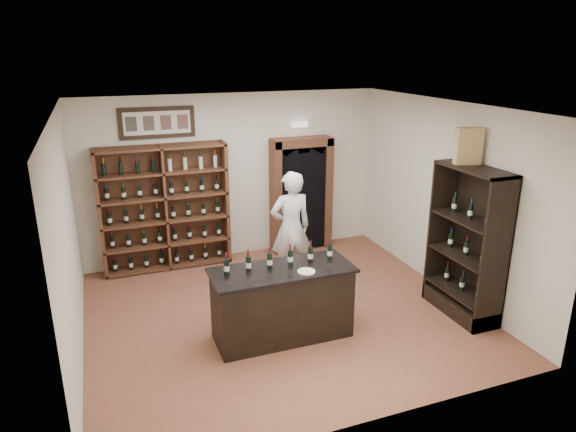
# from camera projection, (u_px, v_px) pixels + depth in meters

# --- Properties ---
(floor) EXTENTS (5.50, 5.50, 0.00)m
(floor) POSITION_uv_depth(u_px,v_px,m) (281.00, 313.00, 7.60)
(floor) COLOR brown
(floor) RESTS_ON ground
(ceiling) EXTENTS (5.50, 5.50, 0.00)m
(ceiling) POSITION_uv_depth(u_px,v_px,m) (280.00, 108.00, 6.66)
(ceiling) COLOR white
(ceiling) RESTS_ON wall_back
(wall_back) EXTENTS (5.50, 0.04, 3.00)m
(wall_back) POSITION_uv_depth(u_px,v_px,m) (234.00, 177.00, 9.35)
(wall_back) COLOR beige
(wall_back) RESTS_ON ground
(wall_left) EXTENTS (0.04, 5.00, 3.00)m
(wall_left) POSITION_uv_depth(u_px,v_px,m) (68.00, 243.00, 6.21)
(wall_left) COLOR beige
(wall_left) RESTS_ON ground
(wall_right) EXTENTS (0.04, 5.00, 3.00)m
(wall_right) POSITION_uv_depth(u_px,v_px,m) (445.00, 198.00, 8.05)
(wall_right) COLOR beige
(wall_right) RESTS_ON ground
(wine_shelf) EXTENTS (2.20, 0.38, 2.20)m
(wine_shelf) POSITION_uv_depth(u_px,v_px,m) (165.00, 208.00, 8.89)
(wine_shelf) COLOR #57311D
(wine_shelf) RESTS_ON ground
(framed_picture) EXTENTS (1.25, 0.04, 0.52)m
(framed_picture) POSITION_uv_depth(u_px,v_px,m) (157.00, 123.00, 8.56)
(framed_picture) COLOR black
(framed_picture) RESTS_ON wall_back
(arched_doorway) EXTENTS (1.17, 0.35, 2.17)m
(arched_doorway) POSITION_uv_depth(u_px,v_px,m) (301.00, 192.00, 9.73)
(arched_doorway) COLOR black
(arched_doorway) RESTS_ON ground
(emergency_light) EXTENTS (0.30, 0.10, 0.10)m
(emergency_light) POSITION_uv_depth(u_px,v_px,m) (300.00, 124.00, 9.42)
(emergency_light) COLOR white
(emergency_light) RESTS_ON wall_back
(tasting_counter) EXTENTS (1.88, 0.78, 1.00)m
(tasting_counter) POSITION_uv_depth(u_px,v_px,m) (282.00, 304.00, 6.85)
(tasting_counter) COLOR black
(tasting_counter) RESTS_ON ground
(counter_bottle_0) EXTENTS (0.07, 0.07, 0.30)m
(counter_bottle_0) POSITION_uv_depth(u_px,v_px,m) (227.00, 267.00, 6.48)
(counter_bottle_0) COLOR black
(counter_bottle_0) RESTS_ON tasting_counter
(counter_bottle_1) EXTENTS (0.07, 0.07, 0.30)m
(counter_bottle_1) POSITION_uv_depth(u_px,v_px,m) (248.00, 264.00, 6.58)
(counter_bottle_1) COLOR black
(counter_bottle_1) RESTS_ON tasting_counter
(counter_bottle_2) EXTENTS (0.07, 0.07, 0.30)m
(counter_bottle_2) POSITION_uv_depth(u_px,v_px,m) (270.00, 261.00, 6.68)
(counter_bottle_2) COLOR black
(counter_bottle_2) RESTS_ON tasting_counter
(counter_bottle_3) EXTENTS (0.07, 0.07, 0.30)m
(counter_bottle_3) POSITION_uv_depth(u_px,v_px,m) (290.00, 258.00, 6.77)
(counter_bottle_3) COLOR black
(counter_bottle_3) RESTS_ON tasting_counter
(counter_bottle_4) EXTENTS (0.07, 0.07, 0.30)m
(counter_bottle_4) POSITION_uv_depth(u_px,v_px,m) (310.00, 255.00, 6.87)
(counter_bottle_4) COLOR black
(counter_bottle_4) RESTS_ON tasting_counter
(counter_bottle_5) EXTENTS (0.07, 0.07, 0.30)m
(counter_bottle_5) POSITION_uv_depth(u_px,v_px,m) (330.00, 252.00, 6.97)
(counter_bottle_5) COLOR black
(counter_bottle_5) RESTS_ON tasting_counter
(side_cabinet) EXTENTS (0.48, 1.20, 2.20)m
(side_cabinet) POSITION_uv_depth(u_px,v_px,m) (466.00, 265.00, 7.41)
(side_cabinet) COLOR black
(side_cabinet) RESTS_ON ground
(shopkeeper) EXTENTS (0.70, 0.46, 1.90)m
(shopkeeper) POSITION_uv_depth(u_px,v_px,m) (291.00, 228.00, 8.34)
(shopkeeper) COLOR silver
(shopkeeper) RESTS_ON ground
(plate) EXTENTS (0.23, 0.23, 0.02)m
(plate) POSITION_uv_depth(u_px,v_px,m) (306.00, 272.00, 6.58)
(plate) COLOR beige
(plate) RESTS_ON tasting_counter
(wine_crate) EXTENTS (0.39, 0.25, 0.51)m
(wine_crate) POSITION_uv_depth(u_px,v_px,m) (469.00, 146.00, 7.07)
(wine_crate) COLOR tan
(wine_crate) RESTS_ON side_cabinet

